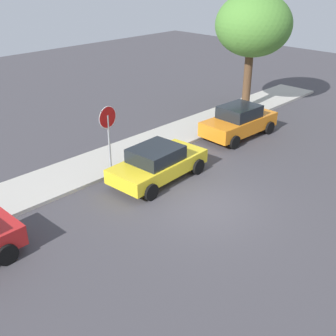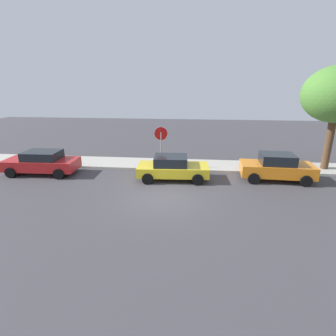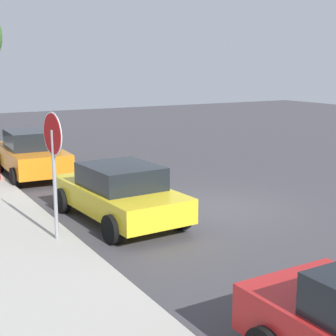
{
  "view_description": "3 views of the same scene",
  "coord_description": "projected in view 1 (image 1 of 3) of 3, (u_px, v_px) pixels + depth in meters",
  "views": [
    {
      "loc": [
        -10.05,
        -8.11,
        7.79
      ],
      "look_at": [
        -0.31,
        1.48,
        1.07
      ],
      "focal_mm": 45.0,
      "sensor_mm": 36.0,
      "label": 1
    },
    {
      "loc": [
        1.46,
        -11.89,
        5.38
      ],
      "look_at": [
        0.13,
        1.28,
        1.1
      ],
      "focal_mm": 28.0,
      "sensor_mm": 36.0,
      "label": 2
    },
    {
      "loc": [
        -10.76,
        7.54,
        3.76
      ],
      "look_at": [
        -0.03,
        1.4,
        1.24
      ],
      "focal_mm": 55.0,
      "sensor_mm": 36.0,
      "label": 3
    }
  ],
  "objects": [
    {
      "name": "street_tree_near_corner",
      "position": [
        253.0,
        25.0,
        22.39
      ],
      "size": [
        4.09,
        4.09,
        6.46
      ],
      "color": "#513823",
      "rests_on": "ground_plane"
    },
    {
      "name": "stop_sign",
      "position": [
        108.0,
        127.0,
        16.49
      ],
      "size": [
        0.89,
        0.11,
        2.81
      ],
      "color": "gray",
      "rests_on": "ground_plane"
    },
    {
      "name": "ground_plane",
      "position": [
        204.0,
        205.0,
        14.97
      ],
      "size": [
        60.0,
        60.0,
        0.0
      ],
      "primitive_type": "plane",
      "color": "#423F44"
    },
    {
      "name": "parked_car_yellow",
      "position": [
        158.0,
        163.0,
        16.45
      ],
      "size": [
        4.18,
        2.19,
        1.4
      ],
      "color": "yellow",
      "rests_on": "ground_plane"
    },
    {
      "name": "sidewalk_curb",
      "position": [
        111.0,
        159.0,
        18.26
      ],
      "size": [
        32.0,
        2.47,
        0.14
      ],
      "primitive_type": "cube",
      "color": "#B2ADA3",
      "rests_on": "ground_plane"
    },
    {
      "name": "fire_hydrant",
      "position": [
        212.0,
        125.0,
        21.22
      ],
      "size": [
        0.3,
        0.22,
        0.72
      ],
      "color": "red",
      "rests_on": "ground_plane"
    },
    {
      "name": "parked_car_orange",
      "position": [
        239.0,
        121.0,
        20.56
      ],
      "size": [
        4.11,
        2.07,
        1.57
      ],
      "color": "orange",
      "rests_on": "ground_plane"
    }
  ]
}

